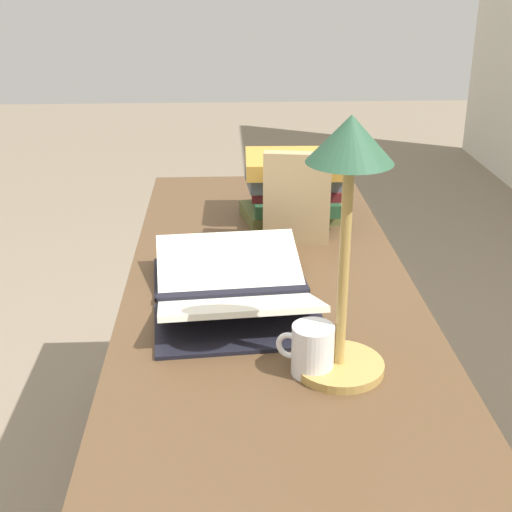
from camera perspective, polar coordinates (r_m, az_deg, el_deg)
The scene contains 6 objects.
reading_desk at distance 1.65m, azimuth 1.02°, elevation -4.93°, with size 1.58×0.64×0.76m.
open_book at distance 1.49m, azimuth -1.79°, elevation -2.74°, with size 0.48×0.37×0.08m.
book_stack_tall at distance 1.94m, azimuth 3.11°, elevation 5.55°, with size 0.22×0.30×0.18m.
book_standing_upright at distance 1.76m, azimuth 3.30°, elevation 4.61°, with size 0.06×0.17×0.23m.
reading_lamp at distance 1.14m, azimuth 7.33°, elevation 4.58°, with size 0.16×0.16×0.45m.
coffee_mug at distance 1.24m, azimuth 4.47°, elevation -7.49°, with size 0.07×0.10×0.09m.
Camera 1 is at (1.46, -0.10, 1.43)m, focal length 50.00 mm.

